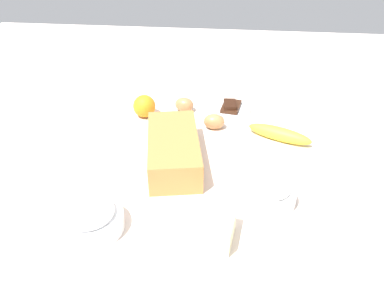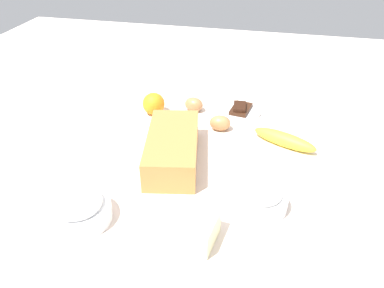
{
  "view_description": "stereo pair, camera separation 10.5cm",
  "coord_description": "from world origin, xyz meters",
  "px_view_note": "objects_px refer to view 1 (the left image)",
  "views": [
    {
      "loc": [
        0.88,
        0.09,
        0.61
      ],
      "look_at": [
        0.0,
        0.0,
        0.04
      ],
      "focal_mm": 36.54,
      "sensor_mm": 36.0,
      "label": 1
    },
    {
      "loc": [
        0.86,
        0.2,
        0.61
      ],
      "look_at": [
        0.0,
        0.0,
        0.04
      ],
      "focal_mm": 36.54,
      "sensor_mm": 36.0,
      "label": 2
    }
  ],
  "objects_px": {
    "flour_bowl": "(270,192)",
    "chocolate_plate": "(231,108)",
    "loaf_pan": "(173,149)",
    "egg_near_butter": "(184,105)",
    "sugar_bowl": "(90,218)",
    "egg_beside_bowl": "(214,122)",
    "butter_block": "(217,229)",
    "orange_fruit": "(144,106)",
    "banana": "(280,134)"
  },
  "relations": [
    {
      "from": "flour_bowl",
      "to": "chocolate_plate",
      "type": "distance_m",
      "value": 0.46
    },
    {
      "from": "loaf_pan",
      "to": "egg_near_butter",
      "type": "bearing_deg",
      "value": 170.66
    },
    {
      "from": "egg_near_butter",
      "to": "chocolate_plate",
      "type": "xyz_separation_m",
      "value": [
        -0.02,
        0.15,
        -0.01
      ]
    },
    {
      "from": "loaf_pan",
      "to": "sugar_bowl",
      "type": "relative_size",
      "value": 2.09
    },
    {
      "from": "flour_bowl",
      "to": "chocolate_plate",
      "type": "height_order",
      "value": "flour_bowl"
    },
    {
      "from": "flour_bowl",
      "to": "egg_beside_bowl",
      "type": "height_order",
      "value": "flour_bowl"
    },
    {
      "from": "egg_near_butter",
      "to": "butter_block",
      "type": "bearing_deg",
      "value": 13.89
    },
    {
      "from": "loaf_pan",
      "to": "orange_fruit",
      "type": "xyz_separation_m",
      "value": [
        -0.24,
        -0.13,
        -0.01
      ]
    },
    {
      "from": "orange_fruit",
      "to": "egg_beside_bowl",
      "type": "bearing_deg",
      "value": 76.67
    },
    {
      "from": "orange_fruit",
      "to": "chocolate_plate",
      "type": "distance_m",
      "value": 0.28
    },
    {
      "from": "banana",
      "to": "egg_beside_bowl",
      "type": "relative_size",
      "value": 2.96
    },
    {
      "from": "banana",
      "to": "egg_near_butter",
      "type": "height_order",
      "value": "egg_near_butter"
    },
    {
      "from": "egg_beside_bowl",
      "to": "orange_fruit",
      "type": "bearing_deg",
      "value": -103.33
    },
    {
      "from": "orange_fruit",
      "to": "loaf_pan",
      "type": "bearing_deg",
      "value": 28.07
    },
    {
      "from": "sugar_bowl",
      "to": "orange_fruit",
      "type": "bearing_deg",
      "value": 178.86
    },
    {
      "from": "loaf_pan",
      "to": "egg_beside_bowl",
      "type": "xyz_separation_m",
      "value": [
        -0.19,
        0.1,
        -0.02
      ]
    },
    {
      "from": "sugar_bowl",
      "to": "chocolate_plate",
      "type": "xyz_separation_m",
      "value": [
        -0.57,
        0.29,
        -0.02
      ]
    },
    {
      "from": "egg_beside_bowl",
      "to": "chocolate_plate",
      "type": "distance_m",
      "value": 0.13
    },
    {
      "from": "loaf_pan",
      "to": "orange_fruit",
      "type": "distance_m",
      "value": 0.28
    },
    {
      "from": "sugar_bowl",
      "to": "butter_block",
      "type": "relative_size",
      "value": 1.59
    },
    {
      "from": "sugar_bowl",
      "to": "butter_block",
      "type": "height_order",
      "value": "sugar_bowl"
    },
    {
      "from": "egg_beside_bowl",
      "to": "sugar_bowl",
      "type": "bearing_deg",
      "value": -27.55
    },
    {
      "from": "flour_bowl",
      "to": "butter_block",
      "type": "bearing_deg",
      "value": -41.0
    },
    {
      "from": "egg_near_butter",
      "to": "egg_beside_bowl",
      "type": "bearing_deg",
      "value": 45.56
    },
    {
      "from": "flour_bowl",
      "to": "chocolate_plate",
      "type": "bearing_deg",
      "value": -167.24
    },
    {
      "from": "loaf_pan",
      "to": "egg_near_butter",
      "type": "xyz_separation_m",
      "value": [
        -0.29,
        -0.01,
        -0.02
      ]
    },
    {
      "from": "banana",
      "to": "sugar_bowl",
      "type": "bearing_deg",
      "value": -46.51
    },
    {
      "from": "chocolate_plate",
      "to": "banana",
      "type": "bearing_deg",
      "value": 41.16
    },
    {
      "from": "loaf_pan",
      "to": "egg_beside_bowl",
      "type": "distance_m",
      "value": 0.21
    },
    {
      "from": "loaf_pan",
      "to": "banana",
      "type": "relative_size",
      "value": 1.58
    },
    {
      "from": "loaf_pan",
      "to": "orange_fruit",
      "type": "height_order",
      "value": "loaf_pan"
    },
    {
      "from": "sugar_bowl",
      "to": "egg_beside_bowl",
      "type": "height_order",
      "value": "sugar_bowl"
    },
    {
      "from": "banana",
      "to": "egg_beside_bowl",
      "type": "distance_m",
      "value": 0.2
    },
    {
      "from": "orange_fruit",
      "to": "egg_near_butter",
      "type": "height_order",
      "value": "orange_fruit"
    },
    {
      "from": "chocolate_plate",
      "to": "flour_bowl",
      "type": "bearing_deg",
      "value": 12.76
    },
    {
      "from": "egg_beside_bowl",
      "to": "chocolate_plate",
      "type": "xyz_separation_m",
      "value": [
        -0.12,
        0.05,
        -0.01
      ]
    },
    {
      "from": "chocolate_plate",
      "to": "sugar_bowl",
      "type": "bearing_deg",
      "value": -26.46
    },
    {
      "from": "loaf_pan",
      "to": "egg_beside_bowl",
      "type": "height_order",
      "value": "loaf_pan"
    },
    {
      "from": "sugar_bowl",
      "to": "flour_bowl",
      "type": "bearing_deg",
      "value": 108.52
    },
    {
      "from": "loaf_pan",
      "to": "banana",
      "type": "distance_m",
      "value": 0.32
    },
    {
      "from": "loaf_pan",
      "to": "butter_block",
      "type": "xyz_separation_m",
      "value": [
        0.27,
        0.13,
        -0.01
      ]
    },
    {
      "from": "butter_block",
      "to": "egg_beside_bowl",
      "type": "relative_size",
      "value": 1.4
    },
    {
      "from": "banana",
      "to": "egg_near_butter",
      "type": "xyz_separation_m",
      "value": [
        -0.15,
        -0.3,
        0.0
      ]
    },
    {
      "from": "loaf_pan",
      "to": "chocolate_plate",
      "type": "xyz_separation_m",
      "value": [
        -0.31,
        0.15,
        -0.03
      ]
    },
    {
      "from": "flour_bowl",
      "to": "butter_block",
      "type": "distance_m",
      "value": 0.18
    },
    {
      "from": "orange_fruit",
      "to": "egg_beside_bowl",
      "type": "relative_size",
      "value": 1.12
    },
    {
      "from": "orange_fruit",
      "to": "egg_beside_bowl",
      "type": "height_order",
      "value": "orange_fruit"
    },
    {
      "from": "orange_fruit",
      "to": "butter_block",
      "type": "distance_m",
      "value": 0.57
    },
    {
      "from": "flour_bowl",
      "to": "egg_near_butter",
      "type": "distance_m",
      "value": 0.5
    },
    {
      "from": "loaf_pan",
      "to": "butter_block",
      "type": "bearing_deg",
      "value": 15.24
    }
  ]
}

